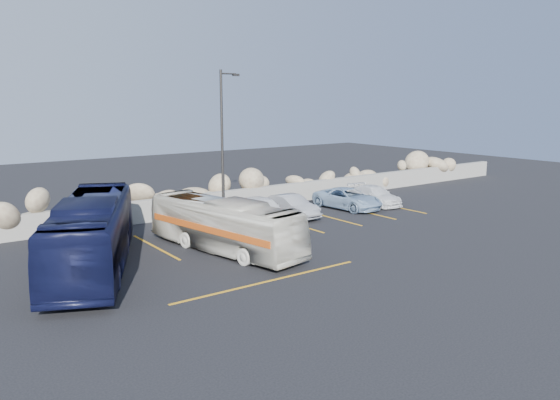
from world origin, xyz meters
TOP-DOWN VIEW (x-y plane):
  - ground at (0.00, 0.00)m, footprint 90.00×90.00m
  - seawall at (0.00, 12.00)m, footprint 60.00×0.40m
  - riprap_pile at (0.00, 13.20)m, footprint 54.00×2.80m
  - parking_lines at (4.64, 5.57)m, footprint 18.16×9.36m
  - lamppost at (2.56, 9.50)m, footprint 1.14×0.18m
  - vintage_bus at (-0.31, 4.62)m, footprint 3.40×8.51m
  - tour_coach at (-5.70, 5.45)m, footprint 6.36×10.23m
  - car_a at (4.35, 8.50)m, footprint 1.73×4.01m
  - car_b at (6.21, 8.38)m, footprint 1.45×3.82m
  - car_c at (12.65, 8.21)m, footprint 2.02×4.14m
  - car_d at (10.41, 8.28)m, footprint 2.49×4.63m

SIDE VIEW (x-z plane):
  - ground at x=0.00m, z-range 0.00..0.00m
  - parking_lines at x=4.64m, z-range 0.00..0.01m
  - car_c at x=12.65m, z-range 0.00..1.16m
  - seawall at x=0.00m, z-range 0.00..1.20m
  - car_d at x=10.41m, z-range 0.00..1.23m
  - car_b at x=6.21m, z-range 0.00..1.24m
  - car_a at x=4.35m, z-range 0.00..1.35m
  - vintage_bus at x=-0.31m, z-range 0.00..2.31m
  - riprap_pile at x=0.00m, z-range 0.00..2.60m
  - tour_coach at x=-5.70m, z-range 0.00..2.83m
  - lamppost at x=2.56m, z-range 0.30..8.30m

